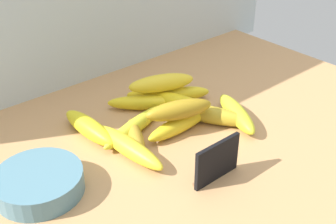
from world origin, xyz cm
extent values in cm
cube|color=tan|center=(0.00, 0.00, 1.50)|extent=(110.00, 76.00, 3.00)
cube|color=black|center=(-9.39, -14.53, 7.20)|extent=(11.00, 0.80, 8.40)
cube|color=#8F6744|center=(-9.39, -13.73, 3.30)|extent=(9.90, 1.20, 0.60)
cylinder|color=slate|center=(-37.11, 4.20, 5.10)|extent=(16.52, 16.52, 4.19)
ellipsoid|color=yellow|center=(-3.67, 2.36, 4.90)|extent=(18.74, 4.46, 3.80)
ellipsoid|color=#A88324|center=(-14.60, 4.42, 4.64)|extent=(10.30, 15.42, 3.29)
ellipsoid|color=yellow|center=(-20.26, 14.00, 5.16)|extent=(5.08, 17.97, 4.31)
ellipsoid|color=yellow|center=(5.61, 12.99, 4.85)|extent=(15.30, 10.78, 3.70)
ellipsoid|color=yellow|center=(0.08, 15.44, 4.84)|extent=(12.33, 14.02, 3.69)
ellipsoid|color=yellow|center=(2.53, 7.53, 5.19)|extent=(10.15, 21.26, 4.38)
ellipsoid|color=#AD9224|center=(3.97, 0.89, 5.09)|extent=(13.42, 19.50, 4.18)
ellipsoid|color=gold|center=(-11.84, 8.54, 4.70)|extent=(20.92, 8.90, 3.39)
ellipsoid|color=yellow|center=(-17.84, 2.77, 5.02)|extent=(5.52, 20.93, 4.04)
ellipsoid|color=gold|center=(9.21, -3.02, 5.09)|extent=(10.90, 17.72, 4.17)
ellipsoid|color=yellow|center=(-3.88, 15.47, 4.82)|extent=(16.10, 13.99, 3.64)
ellipsoid|color=yellow|center=(1.11, 14.64, 8.88)|extent=(16.95, 10.37, 4.37)
ellipsoid|color=#A47F1A|center=(-4.27, 2.17, 8.96)|extent=(16.01, 9.26, 4.32)
camera|label=1|loc=(-59.01, -58.24, 57.73)|focal=46.27mm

